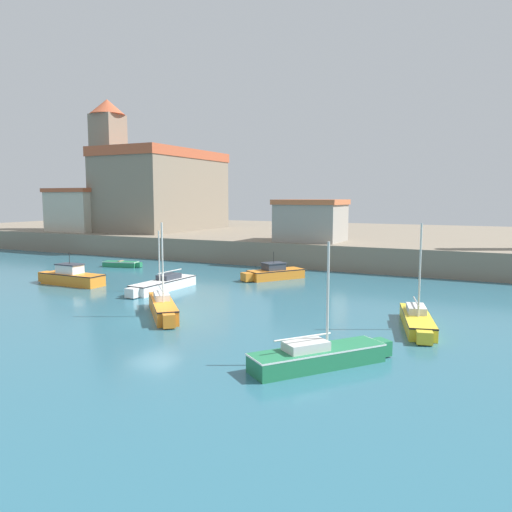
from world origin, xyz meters
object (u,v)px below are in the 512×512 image
Objects in this scene: motorboat_orange_0 at (274,273)px; sailboat_yellow_3 at (417,320)px; dinghy_green_1 at (122,264)px; sailboat_green_6 at (320,355)px; harbor_shed_near_wharf at (311,220)px; sailboat_orange_2 at (163,307)px; sailboat_white_4 at (163,284)px; church at (157,187)px; harbor_shed_mid_row at (83,210)px; motorboat_orange_5 at (71,277)px.

sailboat_yellow_3 is at bearing -39.78° from motorboat_orange_0.
dinghy_green_1 is 0.69× the size of sailboat_green_6.
sailboat_green_6 is at bearing -69.22° from harbor_shed_near_wharf.
sailboat_orange_2 is at bearing -165.20° from sailboat_yellow_3.
harbor_shed_near_wharf is at bearing 32.52° from dinghy_green_1.
dinghy_green_1 is at bearing 144.85° from sailboat_green_6.
sailboat_white_4 is (-4.67, 6.27, -0.05)m from sailboat_orange_2.
dinghy_green_1 is 0.60× the size of harbor_shed_near_wharf.
church is 10.00m from harbor_shed_mid_row.
sailboat_yellow_3 is 50.86m from harbor_shed_mid_row.
harbor_shed_near_wharf is at bearing 122.88° from sailboat_yellow_3.
sailboat_orange_2 is 0.85× the size of sailboat_yellow_3.
sailboat_orange_2 is (15.70, -14.43, 0.20)m from dinghy_green_1.
motorboat_orange_5 is 0.34× the size of church.
sailboat_green_6 is at bearing -35.15° from dinghy_green_1.
church reaches higher than sailboat_yellow_3.
motorboat_orange_0 is 0.81× the size of harbor_shed_near_wharf.
sailboat_orange_2 is 0.30× the size of church.
motorboat_orange_0 is 16.91m from sailboat_yellow_3.
dinghy_green_1 is 19.10m from harbor_shed_near_wharf.
sailboat_green_6 is (10.95, -4.34, -0.04)m from sailboat_orange_2.
harbor_shed_near_wharf is (12.53, 19.41, 3.85)m from motorboat_orange_5.
sailboat_green_6 reaches higher than motorboat_orange_0.
sailboat_white_4 is 1.12× the size of motorboat_orange_5.
harbor_shed_mid_row reaches higher than dinghy_green_1.
sailboat_yellow_3 is at bearing 14.80° from sailboat_orange_2.
motorboat_orange_5 is 28.83m from harbor_shed_mid_row.
motorboat_orange_5 is at bearing -46.86° from harbor_shed_mid_row.
sailboat_yellow_3 reaches higher than sailboat_white_4.
motorboat_orange_0 is at bearing -34.97° from church.
sailboat_orange_2 is 0.79× the size of sailboat_white_4.
dinghy_green_1 is at bearing 143.52° from sailboat_white_4.
sailboat_orange_2 is 0.94× the size of sailboat_green_6.
harbor_shed_near_wharf reaches higher than dinghy_green_1.
harbor_shed_near_wharf is at bearing 57.15° from motorboat_orange_5.
dinghy_green_1 is 0.66× the size of motorboat_orange_5.
motorboat_orange_0 is 21.44m from sailboat_green_6.
sailboat_green_6 is (26.65, -18.76, 0.16)m from dinghy_green_1.
sailboat_white_4 reaches higher than motorboat_orange_5.
motorboat_orange_5 is at bearing -171.10° from sailboat_white_4.
sailboat_green_6 is at bearing -21.62° from sailboat_orange_2.
harbor_shed_mid_row is at bearing -139.01° from church.
harbor_shed_near_wharf is (-10.92, 28.79, 3.99)m from sailboat_green_6.
sailboat_green_6 is 0.87× the size of harbor_shed_near_wharf.
harbor_shed_mid_row is at bearing 153.94° from sailboat_yellow_3.
dinghy_green_1 is 0.63× the size of sailboat_yellow_3.
motorboat_orange_5 is at bearing 176.76° from sailboat_yellow_3.
sailboat_orange_2 is 13.49m from motorboat_orange_5.
sailboat_orange_2 is 13.99m from sailboat_yellow_3.
motorboat_orange_0 is 1.33× the size of dinghy_green_1.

